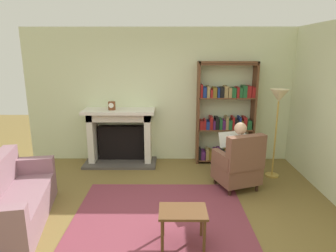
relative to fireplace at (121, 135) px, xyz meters
name	(u,v)px	position (x,y,z in m)	size (l,w,h in m)	color
ground	(160,224)	(0.87, -2.30, -0.59)	(14.00, 14.00, 0.00)	brown
back_wall	(163,96)	(0.87, 0.25, 0.76)	(5.60, 0.10, 2.70)	beige
side_wall_right	(325,108)	(3.52, -1.05, 0.76)	(0.10, 5.20, 2.70)	beige
area_rug	(161,212)	(0.87, -2.00, -0.59)	(2.40, 1.80, 0.01)	brown
fireplace	(121,135)	(0.00, 0.00, 0.00)	(1.44, 0.64, 1.12)	#4C4742
mantel_clock	(112,106)	(-0.13, -0.10, 0.61)	(0.14, 0.14, 0.16)	brown
bookshelf	(226,116)	(2.13, 0.03, 0.38)	(1.15, 0.32, 2.05)	brown
armchair_reading	(239,165)	(2.14, -1.24, -0.17)	(0.81, 0.80, 0.97)	#331E14
seated_reader	(236,151)	(2.10, -1.13, 0.03)	(0.48, 0.59, 1.14)	silver
sofa_floral	(12,202)	(-1.08, -2.28, -0.27)	(1.02, 1.80, 0.85)	gray
side_table	(183,216)	(1.16, -2.71, -0.22)	(0.56, 0.39, 0.44)	brown
scattered_books	(180,210)	(1.15, -1.99, -0.57)	(0.46, 0.31, 0.03)	#334CA5
floor_lamp	(278,103)	(2.89, -0.70, 0.76)	(0.32, 0.32, 1.61)	#B7933F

